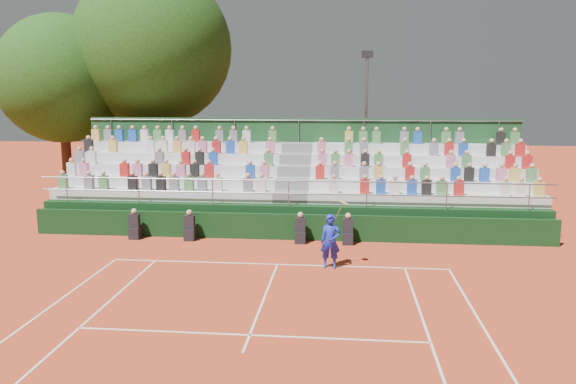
# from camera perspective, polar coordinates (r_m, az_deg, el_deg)

# --- Properties ---
(ground) EXTENTS (90.00, 90.00, 0.00)m
(ground) POSITION_cam_1_polar(r_m,az_deg,el_deg) (18.50, -1.08, -7.37)
(ground) COLOR #BF401F
(ground) RESTS_ON ground
(courtside_wall) EXTENTS (20.00, 0.15, 1.00)m
(courtside_wall) POSITION_cam_1_polar(r_m,az_deg,el_deg) (21.44, -0.08, -3.56)
(courtside_wall) COLOR black
(courtside_wall) RESTS_ON ground
(line_officials) EXTENTS (8.55, 0.40, 1.19)m
(line_officials) POSITION_cam_1_polar(r_m,az_deg,el_deg) (21.24, -4.71, -3.79)
(line_officials) COLOR black
(line_officials) RESTS_ON ground
(grandstand) EXTENTS (20.00, 5.20, 4.40)m
(grandstand) POSITION_cam_1_polar(r_m,az_deg,el_deg) (24.47, 0.68, -0.45)
(grandstand) COLOR black
(grandstand) RESTS_ON ground
(tennis_player) EXTENTS (0.86, 0.44, 2.22)m
(tennis_player) POSITION_cam_1_polar(r_m,az_deg,el_deg) (17.96, 4.34, -5.01)
(tennis_player) COLOR #1724B0
(tennis_player) RESTS_ON ground
(tree_west) EXTENTS (6.62, 6.62, 9.58)m
(tree_west) POSITION_cam_1_polar(r_m,az_deg,el_deg) (31.98, -22.04, 10.58)
(tree_west) COLOR #3B2215
(tree_west) RESTS_ON ground
(tree_east) EXTENTS (8.26, 8.26, 12.03)m
(tree_east) POSITION_cam_1_polar(r_m,az_deg,el_deg) (31.34, -13.55, 14.03)
(tree_east) COLOR #3B2215
(tree_east) RESTS_ON ground
(floodlight_mast) EXTENTS (0.60, 0.25, 7.70)m
(floodlight_mast) POSITION_cam_1_polar(r_m,az_deg,el_deg) (30.02, 7.93, 7.96)
(floodlight_mast) COLOR gray
(floodlight_mast) RESTS_ON ground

